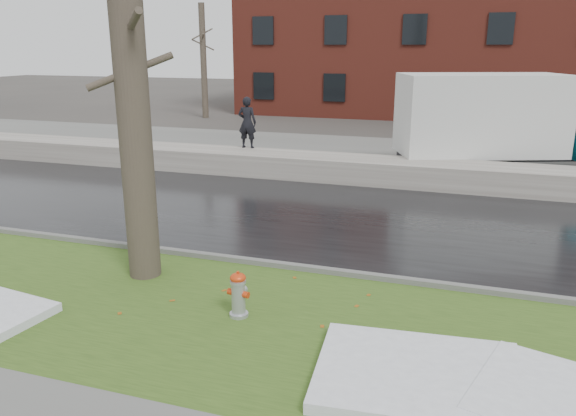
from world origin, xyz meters
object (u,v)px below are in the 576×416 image
(fire_hydrant, at_px, (238,292))
(worker, at_px, (247,122))
(box_truck, at_px, (511,122))
(tree, at_px, (131,76))

(fire_hydrant, bearing_deg, worker, 119.11)
(box_truck, xyz_separation_m, worker, (-8.53, -1.94, -0.12))
(tree, bearing_deg, fire_hydrant, -23.47)
(tree, distance_m, box_truck, 13.34)
(worker, bearing_deg, fire_hydrant, 108.40)
(fire_hydrant, relative_size, worker, 0.43)
(worker, bearing_deg, box_truck, -170.27)
(fire_hydrant, height_order, tree, tree)
(tree, height_order, box_truck, tree)
(fire_hydrant, relative_size, box_truck, 0.08)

